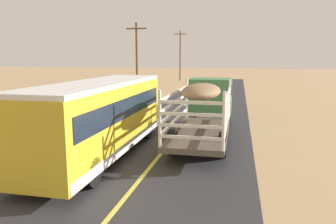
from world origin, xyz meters
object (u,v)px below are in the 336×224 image
(bus, at_px, (101,116))
(power_pole_far, at_px, (180,54))
(power_pole_mid, at_px, (137,58))
(livestock_truck, at_px, (208,101))

(bus, distance_m, power_pole_far, 46.26)
(power_pole_mid, bearing_deg, bus, -76.42)
(livestock_truck, relative_size, bus, 0.97)
(livestock_truck, height_order, bus, bus)
(bus, bearing_deg, power_pole_mid, 103.58)
(livestock_truck, distance_m, power_pole_mid, 17.60)
(power_pole_far, bearing_deg, livestock_truck, -77.54)
(bus, xyz_separation_m, power_pole_far, (-4.92, 45.90, 3.01))
(power_pole_mid, height_order, power_pole_far, power_pole_far)
(power_pole_far, bearing_deg, bus, -83.88)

